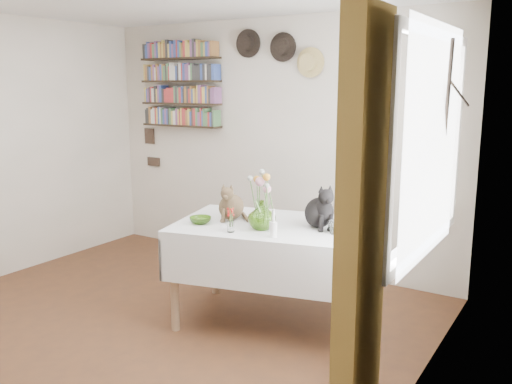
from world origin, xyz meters
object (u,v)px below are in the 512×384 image
Objects in this scene: black_cat at (319,204)px; bookshelf_unit at (180,85)px; tabby_cat at (231,200)px; flower_vase at (262,215)px; dining_table at (274,248)px.

black_cat is 2.60m from bookshelf_unit.
tabby_cat is 1.41× the size of flower_vase.
black_cat is (0.33, 0.11, 0.37)m from dining_table.
dining_table is 7.70× the size of flower_vase.
dining_table is 1.67× the size of bookshelf_unit.
bookshelf_unit is at bearing 106.80° from black_cat.
dining_table is at bearing -11.79° from tabby_cat.
black_cat reaches higher than dining_table.
black_cat reaches higher than tabby_cat.
dining_table is 5.47× the size of tabby_cat.
dining_table is 0.51m from tabby_cat.
bookshelf_unit is at bearing 147.93° from dining_table.
black_cat is 1.59× the size of flower_vase.
black_cat reaches higher than flower_vase.
dining_table is 0.50m from black_cat.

